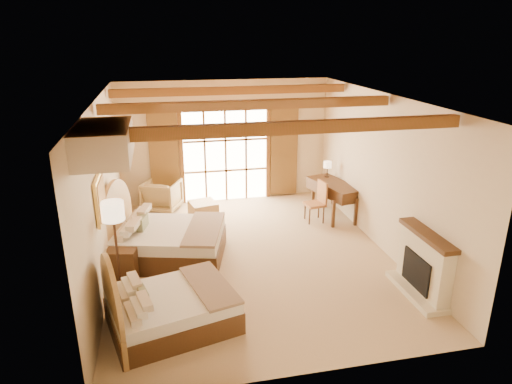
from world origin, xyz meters
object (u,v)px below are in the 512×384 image
object	(u,v)px
armchair	(162,195)
desk	(334,198)
nightstand	(124,263)
bed_near	(163,307)
bed_far	(160,239)

from	to	relation	value
armchair	desk	bearing A→B (deg)	-172.74
armchair	nightstand	bearing A→B (deg)	101.17
bed_near	armchair	distance (m)	5.06
nightstand	desk	bearing A→B (deg)	35.18
bed_far	desk	distance (m)	4.50
armchair	bed_far	bearing A→B (deg)	112.07
bed_near	nightstand	xyz separation A→B (m)	(-0.68, 1.66, -0.05)
bed_far	bed_near	bearing A→B (deg)	-75.35
bed_near	armchair	size ratio (longest dim) A/B	2.51
bed_far	desk	size ratio (longest dim) A/B	1.51
nightstand	armchair	xyz separation A→B (m)	(0.76, 3.39, 0.08)
bed_near	bed_far	xyz separation A→B (m)	(-0.01, 2.33, 0.06)
desk	armchair	bearing A→B (deg)	148.98
bed_near	desk	world-z (taller)	bed_near
nightstand	desk	size ratio (longest dim) A/B	0.38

